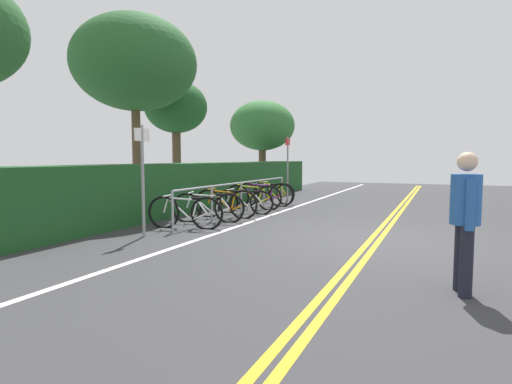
{
  "coord_description": "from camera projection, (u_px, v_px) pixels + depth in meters",
  "views": [
    {
      "loc": [
        -7.94,
        -1.08,
        1.51
      ],
      "look_at": [
        1.5,
        3.12,
        0.67
      ],
      "focal_mm": 29.21,
      "sensor_mm": 36.0,
      "label": 1
    }
  ],
  "objects": [
    {
      "name": "tree_extra",
      "position": [
        262.0,
        126.0,
        19.05
      ],
      "size": [
        2.96,
        2.96,
        4.13
      ],
      "color": "brown",
      "rests_on": "ground_plane"
    },
    {
      "name": "sign_post_far",
      "position": [
        288.0,
        162.0,
        15.04
      ],
      "size": [
        0.36,
        0.06,
        2.28
      ],
      "color": "gray",
      "rests_on": "ground_plane"
    },
    {
      "name": "bike_rack",
      "position": [
        241.0,
        190.0,
        11.38
      ],
      "size": [
        6.43,
        0.05,
        0.87
      ],
      "color": "#9EA0A5",
      "rests_on": "ground_plane"
    },
    {
      "name": "bicycle_2",
      "position": [
        226.0,
        204.0,
        10.53
      ],
      "size": [
        0.46,
        1.7,
        0.77
      ],
      "color": "black",
      "rests_on": "ground_plane"
    },
    {
      "name": "tree_mid",
      "position": [
        135.0,
        64.0,
        11.84
      ],
      "size": [
        3.53,
        3.53,
        5.55
      ],
      "color": "brown",
      "rests_on": "ground_plane"
    },
    {
      "name": "bicycle_3",
      "position": [
        244.0,
        202.0,
        11.34
      ],
      "size": [
        0.46,
        1.69,
        0.7
      ],
      "color": "black",
      "rests_on": "ground_plane"
    },
    {
      "name": "bicycle_5",
      "position": [
        264.0,
        195.0,
        13.03
      ],
      "size": [
        0.66,
        1.79,
        0.79
      ],
      "color": "black",
      "rests_on": "ground_plane"
    },
    {
      "name": "bicycle_4",
      "position": [
        253.0,
        197.0,
        12.25
      ],
      "size": [
        0.46,
        1.75,
        0.78
      ],
      "color": "black",
      "rests_on": "ground_plane"
    },
    {
      "name": "sign_post_near",
      "position": [
        143.0,
        170.0,
        7.91
      ],
      "size": [
        0.36,
        0.08,
        2.13
      ],
      "color": "gray",
      "rests_on": "ground_plane"
    },
    {
      "name": "bicycle_0",
      "position": [
        185.0,
        212.0,
        8.92
      ],
      "size": [
        0.53,
        1.67,
        0.75
      ],
      "color": "black",
      "rests_on": "ground_plane"
    },
    {
      "name": "bicycle_6",
      "position": [
        273.0,
        193.0,
        13.92
      ],
      "size": [
        0.61,
        1.69,
        0.75
      ],
      "color": "black",
      "rests_on": "ground_plane"
    },
    {
      "name": "tree_far_right",
      "position": [
        176.0,
        108.0,
        14.85
      ],
      "size": [
        2.23,
        2.23,
        4.26
      ],
      "color": "brown",
      "rests_on": "ground_plane"
    },
    {
      "name": "pedestrian",
      "position": [
        465.0,
        214.0,
        4.58
      ],
      "size": [
        0.48,
        0.32,
        1.58
      ],
      "color": "#1E1E2D",
      "rests_on": "ground_plane"
    },
    {
      "name": "centre_line_yellow_inner",
      "position": [
        380.0,
        239.0,
        7.76
      ],
      "size": [
        32.79,
        0.1,
        0.0
      ],
      "primitive_type": "cube",
      "color": "gold",
      "rests_on": "ground_plane"
    },
    {
      "name": "bicycle_1",
      "position": [
        208.0,
        208.0,
        9.8
      ],
      "size": [
        0.65,
        1.68,
        0.75
      ],
      "color": "black",
      "rests_on": "ground_plane"
    },
    {
      "name": "bike_lane_stripe_white",
      "position": [
        233.0,
        228.0,
        9.01
      ],
      "size": [
        32.79,
        0.12,
        0.0
      ],
      "primitive_type": "cube",
      "color": "white",
      "rests_on": "ground_plane"
    },
    {
      "name": "hedge_backdrop",
      "position": [
        213.0,
        184.0,
        13.45
      ],
      "size": [
        15.38,
        1.12,
        1.36
      ],
      "primitive_type": "cube",
      "color": "#1C4C21",
      "rests_on": "ground_plane"
    },
    {
      "name": "centre_line_yellow_outer",
      "position": [
        371.0,
        239.0,
        7.82
      ],
      "size": [
        32.79,
        0.1,
        0.0
      ],
      "primitive_type": "cube",
      "color": "gold",
      "rests_on": "ground_plane"
    },
    {
      "name": "ground_plane",
      "position": [
        376.0,
        240.0,
        7.79
      ],
      "size": [
        36.44,
        11.96,
        0.05
      ],
      "primitive_type": "cube",
      "color": "#353538"
    }
  ]
}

